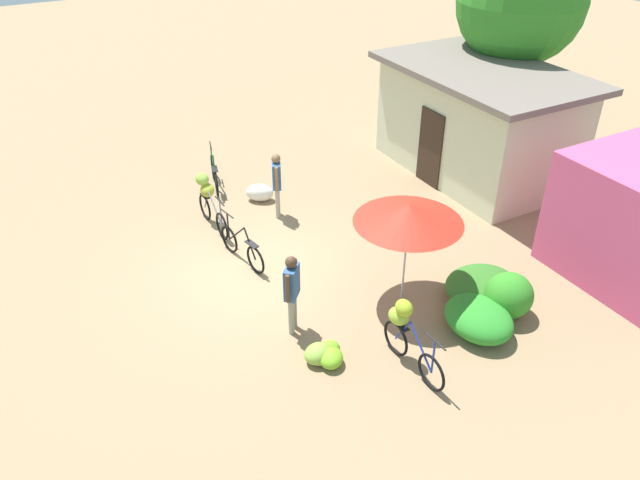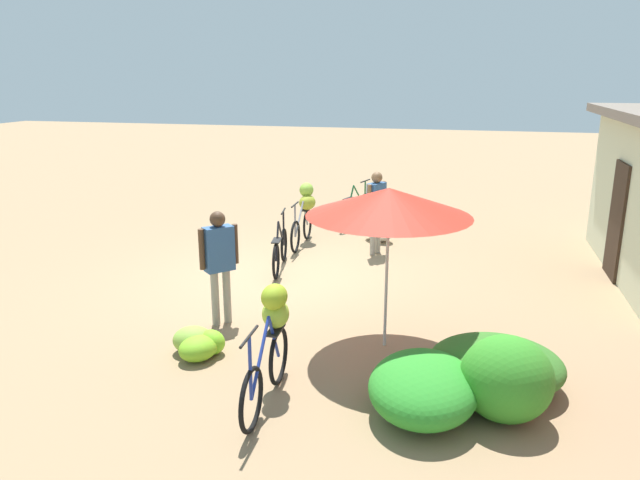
% 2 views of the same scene
% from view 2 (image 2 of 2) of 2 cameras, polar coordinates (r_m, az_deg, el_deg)
% --- Properties ---
extents(ground_plane, '(60.00, 60.00, 0.00)m').
position_cam_2_polar(ground_plane, '(10.46, -4.00, -3.58)').
color(ground_plane, '#957856').
extents(hedge_bush_front_left, '(1.29, 1.50, 0.54)m').
position_cam_2_polar(hedge_bush_front_left, '(7.14, 16.49, -11.34)').
color(hedge_bush_front_left, '#327025').
rests_on(hedge_bush_front_left, ground).
extents(hedge_bush_front_right, '(0.90, 0.94, 0.89)m').
position_cam_2_polar(hedge_bush_front_right, '(6.49, 17.40, -12.55)').
color(hedge_bush_front_right, '#338B25').
rests_on(hedge_bush_front_right, ground).
extents(hedge_bush_mid, '(1.38, 1.14, 0.61)m').
position_cam_2_polar(hedge_bush_mid, '(6.43, 9.85, -13.72)').
color(hedge_bush_mid, '#2C8C29').
rests_on(hedge_bush_mid, ground).
extents(market_umbrella, '(2.06, 2.06, 2.09)m').
position_cam_2_polar(market_umbrella, '(7.36, 6.61, 3.62)').
color(market_umbrella, beige).
rests_on(market_umbrella, ground).
extents(bicycle_leftmost, '(1.61, 0.48, 1.00)m').
position_cam_2_polar(bicycle_leftmost, '(13.94, 3.47, 2.89)').
color(bicycle_leftmost, black).
rests_on(bicycle_leftmost, ground).
extents(bicycle_near_pile, '(1.68, 0.43, 1.23)m').
position_cam_2_polar(bicycle_near_pile, '(12.41, -1.46, 2.96)').
color(bicycle_near_pile, black).
rests_on(bicycle_near_pile, ground).
extents(bicycle_center_loaded, '(1.65, 0.34, 0.98)m').
position_cam_2_polar(bicycle_center_loaded, '(10.79, -3.84, -1.03)').
color(bicycle_center_loaded, black).
rests_on(bicycle_center_loaded, ground).
extents(bicycle_by_shop, '(1.63, 0.38, 1.24)m').
position_cam_2_polar(bicycle_by_shop, '(6.55, -4.70, -9.02)').
color(bicycle_by_shop, black).
rests_on(bicycle_by_shop, ground).
extents(banana_pile_on_ground, '(0.78, 0.77, 0.34)m').
position_cam_2_polar(banana_pile_on_ground, '(7.77, -11.67, -9.67)').
color(banana_pile_on_ground, '#8DA440').
rests_on(banana_pile_on_ground, ground).
extents(produce_sack, '(0.77, 0.82, 0.44)m').
position_cam_2_polar(produce_sack, '(12.69, 5.65, 0.86)').
color(produce_sack, silver).
rests_on(produce_sack, ground).
extents(person_vendor, '(0.45, 0.42, 1.63)m').
position_cam_2_polar(person_vendor, '(8.36, -9.62, -1.53)').
color(person_vendor, gray).
rests_on(person_vendor, ground).
extents(person_bystander, '(0.54, 0.35, 1.63)m').
position_cam_2_polar(person_bystander, '(11.61, 5.40, 3.42)').
color(person_bystander, gray).
rests_on(person_bystander, ground).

